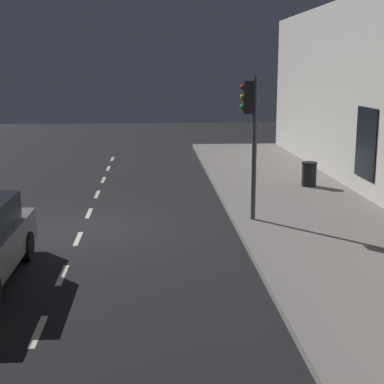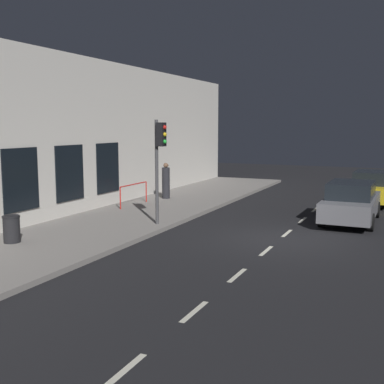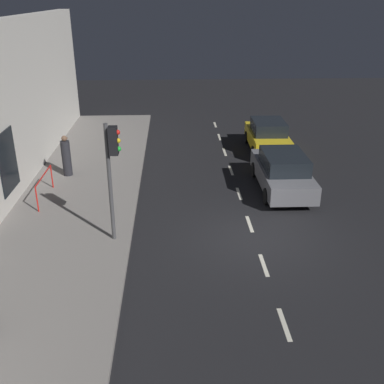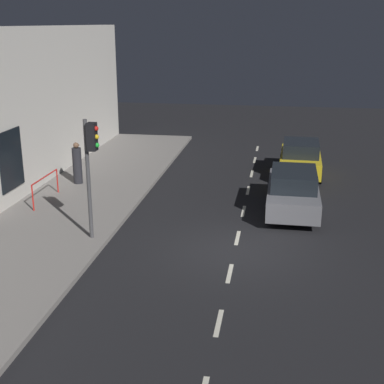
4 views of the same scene
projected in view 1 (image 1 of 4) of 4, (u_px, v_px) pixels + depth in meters
name	position (u px, v px, depth m)	size (l,w,h in m)	color
ground_plane	(83.00, 228.00, 15.40)	(60.00, 60.00, 0.00)	black
sidewalk	(316.00, 221.00, 15.80)	(4.50, 32.00, 0.15)	gray
lane_centre_line	(78.00, 239.00, 14.42)	(0.12, 27.20, 0.01)	beige
traffic_light	(250.00, 119.00, 15.16)	(0.47, 0.32, 3.76)	#424244
trash_bin	(309.00, 174.00, 20.05)	(0.52, 0.52, 0.83)	black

